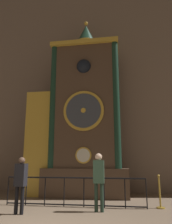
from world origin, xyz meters
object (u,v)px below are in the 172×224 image
Objects in this scene: clock_tower at (79,119)px; visitor_far at (99,176)px; visitor_near at (21,179)px; stanchion_post at (160,197)px.

clock_tower is 3.94m from visitor_far.
visitor_near is 0.93× the size of visitor_far.
clock_tower is at bearing 112.04° from visitor_far.
clock_tower is 4.48m from visitor_near.
clock_tower reaches higher than visitor_near.
clock_tower reaches higher than visitor_far.
stanchion_post is (3.17, -2.05, -3.13)m from clock_tower.
visitor_near is at bearing -160.64° from stanchion_post.
clock_tower is 4.90m from stanchion_post.
visitor_near is 4.57m from stanchion_post.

